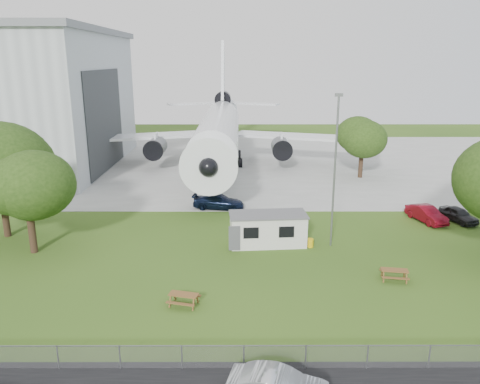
{
  "coord_description": "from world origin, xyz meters",
  "views": [
    {
      "loc": [
        0.77,
        -29.08,
        14.52
      ],
      "look_at": [
        0.86,
        8.0,
        4.0
      ],
      "focal_mm": 35.0,
      "sensor_mm": 36.0,
      "label": 1
    }
  ],
  "objects_px": {
    "picnic_west": "(184,305)",
    "picnic_east": "(394,280)",
    "airliner": "(219,129)",
    "site_cabin": "(268,229)"
  },
  "relations": [
    {
      "from": "airliner",
      "to": "picnic_east",
      "type": "distance_m",
      "value": 38.61
    },
    {
      "from": "airliner",
      "to": "site_cabin",
      "type": "height_order",
      "value": "airliner"
    },
    {
      "from": "site_cabin",
      "to": "picnic_east",
      "type": "relative_size",
      "value": 3.8
    },
    {
      "from": "picnic_east",
      "to": "site_cabin",
      "type": "bearing_deg",
      "value": 151.03
    },
    {
      "from": "site_cabin",
      "to": "picnic_east",
      "type": "bearing_deg",
      "value": -38.04
    },
    {
      "from": "airliner",
      "to": "picnic_west",
      "type": "distance_m",
      "value": 39.57
    },
    {
      "from": "site_cabin",
      "to": "airliner",
      "type": "bearing_deg",
      "value": 99.89
    },
    {
      "from": "picnic_west",
      "to": "picnic_east",
      "type": "height_order",
      "value": "same"
    },
    {
      "from": "picnic_west",
      "to": "picnic_east",
      "type": "distance_m",
      "value": 14.39
    },
    {
      "from": "airliner",
      "to": "picnic_east",
      "type": "bearing_deg",
      "value": -69.54
    }
  ]
}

